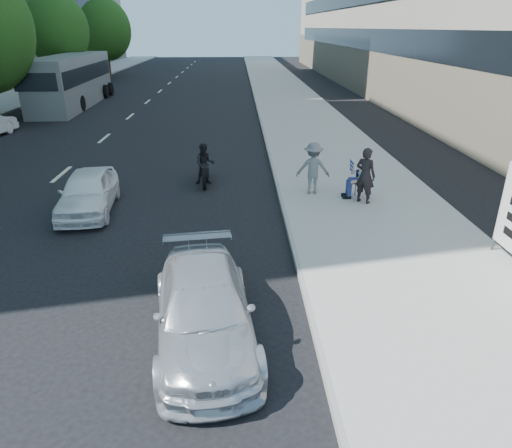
{
  "coord_description": "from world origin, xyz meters",
  "views": [
    {
      "loc": [
        0.14,
        -8.68,
        5.08
      ],
      "look_at": [
        0.51,
        0.75,
        0.99
      ],
      "focal_mm": 32.0,
      "sensor_mm": 36.0,
      "label": 1
    }
  ],
  "objects_px": {
    "parked_sedan": "(204,309)",
    "bus": "(72,81)",
    "pedestrian_woman": "(365,176)",
    "white_sedan_near": "(88,192)",
    "motorcycle": "(205,166)",
    "jogger": "(313,168)",
    "seated_protester": "(360,175)"
  },
  "relations": [
    {
      "from": "parked_sedan",
      "to": "pedestrian_woman",
      "type": "bearing_deg",
      "value": 47.44
    },
    {
      "from": "parked_sedan",
      "to": "motorcycle",
      "type": "bearing_deg",
      "value": 86.19
    },
    {
      "from": "parked_sedan",
      "to": "bus",
      "type": "bearing_deg",
      "value": 104.79
    },
    {
      "from": "jogger",
      "to": "white_sedan_near",
      "type": "bearing_deg",
      "value": 14.6
    },
    {
      "from": "pedestrian_woman",
      "to": "motorcycle",
      "type": "relative_size",
      "value": 0.83
    },
    {
      "from": "parked_sedan",
      "to": "motorcycle",
      "type": "relative_size",
      "value": 2.0
    },
    {
      "from": "jogger",
      "to": "bus",
      "type": "height_order",
      "value": "bus"
    },
    {
      "from": "parked_sedan",
      "to": "motorcycle",
      "type": "height_order",
      "value": "motorcycle"
    },
    {
      "from": "seated_protester",
      "to": "jogger",
      "type": "height_order",
      "value": "jogger"
    },
    {
      "from": "pedestrian_woman",
      "to": "bus",
      "type": "relative_size",
      "value": 0.14
    },
    {
      "from": "jogger",
      "to": "parked_sedan",
      "type": "height_order",
      "value": "jogger"
    },
    {
      "from": "white_sedan_near",
      "to": "motorcycle",
      "type": "xyz_separation_m",
      "value": [
        3.29,
        2.49,
        0.03
      ]
    },
    {
      "from": "jogger",
      "to": "pedestrian_woman",
      "type": "relative_size",
      "value": 0.97
    },
    {
      "from": "parked_sedan",
      "to": "bus",
      "type": "distance_m",
      "value": 28.63
    },
    {
      "from": "jogger",
      "to": "motorcycle",
      "type": "xyz_separation_m",
      "value": [
        -3.52,
        1.56,
        -0.33
      ]
    },
    {
      "from": "pedestrian_woman",
      "to": "motorcycle",
      "type": "bearing_deg",
      "value": 13.18
    },
    {
      "from": "white_sedan_near",
      "to": "bus",
      "type": "relative_size",
      "value": 0.3
    },
    {
      "from": "jogger",
      "to": "pedestrian_woman",
      "type": "bearing_deg",
      "value": 153.82
    },
    {
      "from": "seated_protester",
      "to": "parked_sedan",
      "type": "distance_m",
      "value": 8.01
    },
    {
      "from": "pedestrian_woman",
      "to": "white_sedan_near",
      "type": "bearing_deg",
      "value": 39.91
    },
    {
      "from": "motorcycle",
      "to": "bus",
      "type": "bearing_deg",
      "value": 116.0
    },
    {
      "from": "seated_protester",
      "to": "white_sedan_near",
      "type": "height_order",
      "value": "seated_protester"
    },
    {
      "from": "parked_sedan",
      "to": "bus",
      "type": "relative_size",
      "value": 0.34
    },
    {
      "from": "pedestrian_woman",
      "to": "bus",
      "type": "bearing_deg",
      "value": -13.4
    },
    {
      "from": "motorcycle",
      "to": "pedestrian_woman",
      "type": "bearing_deg",
      "value": -30.49
    },
    {
      "from": "motorcycle",
      "to": "seated_protester",
      "type": "bearing_deg",
      "value": -26.32
    },
    {
      "from": "parked_sedan",
      "to": "white_sedan_near",
      "type": "distance_m",
      "value": 7.31
    },
    {
      "from": "seated_protester",
      "to": "bus",
      "type": "height_order",
      "value": "bus"
    },
    {
      "from": "pedestrian_woman",
      "to": "motorcycle",
      "type": "height_order",
      "value": "pedestrian_woman"
    },
    {
      "from": "white_sedan_near",
      "to": "pedestrian_woman",
      "type": "bearing_deg",
      "value": -5.37
    },
    {
      "from": "seated_protester",
      "to": "motorcycle",
      "type": "bearing_deg",
      "value": 157.55
    },
    {
      "from": "white_sedan_near",
      "to": "bus",
      "type": "distance_m",
      "value": 21.46
    }
  ]
}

